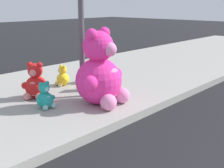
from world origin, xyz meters
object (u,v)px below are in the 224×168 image
(plush_yellow, at_px, (62,77))
(sign_pole, at_px, (81,10))
(plush_lavender, at_px, (86,74))
(plush_red, at_px, (36,84))
(plush_teal, at_px, (45,98))
(plush_tan, at_px, (96,79))
(plush_pink_large, at_px, (100,74))

(plush_yellow, bearing_deg, sign_pole, -103.87)
(plush_lavender, height_order, plush_red, plush_red)
(plush_teal, height_order, plush_yellow, plush_teal)
(plush_teal, height_order, plush_tan, plush_tan)
(plush_pink_large, distance_m, plush_lavender, 1.64)
(sign_pole, height_order, plush_lavender, sign_pole)
(plush_pink_large, height_order, plush_teal, plush_pink_large)
(plush_pink_large, height_order, plush_red, plush_pink_large)
(plush_yellow, bearing_deg, plush_tan, -69.21)
(plush_teal, bearing_deg, sign_pole, 2.02)
(plush_pink_large, xyz_separation_m, plush_teal, (-0.84, 0.56, -0.37))
(sign_pole, distance_m, plush_red, 1.69)
(plush_teal, bearing_deg, plush_red, 69.83)
(plush_tan, bearing_deg, sign_pole, -162.88)
(plush_yellow, relative_size, plush_tan, 0.81)
(plush_yellow, distance_m, plush_red, 1.01)
(plush_lavender, height_order, plush_tan, plush_tan)
(sign_pole, bearing_deg, plush_yellow, 76.13)
(plush_teal, relative_size, plush_tan, 0.84)
(plush_tan, height_order, plush_red, plush_red)
(plush_yellow, height_order, plush_tan, plush_tan)
(plush_pink_large, distance_m, plush_yellow, 1.62)
(plush_pink_large, xyz_separation_m, plush_lavender, (0.88, 1.34, -0.37))
(plush_tan, relative_size, plush_red, 0.81)
(plush_teal, distance_m, plush_tan, 1.48)
(plush_pink_large, height_order, plush_lavender, plush_pink_large)
(plush_pink_large, bearing_deg, plush_yellow, 77.94)
(plush_teal, bearing_deg, plush_tan, 7.65)
(plush_tan, bearing_deg, plush_teal, -172.35)
(plush_pink_large, bearing_deg, plush_teal, 146.47)
(plush_pink_large, xyz_separation_m, plush_yellow, (0.33, 1.54, -0.37))
(plush_pink_large, relative_size, plush_red, 1.95)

